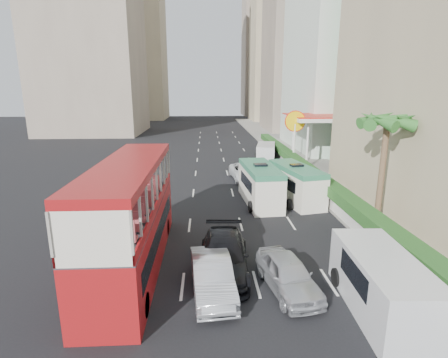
{
  "coord_description": "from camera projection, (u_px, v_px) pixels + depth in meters",
  "views": [
    {
      "loc": [
        -2.51,
        -15.46,
        8.17
      ],
      "look_at": [
        -1.5,
        4.0,
        3.2
      ],
      "focal_mm": 28.0,
      "sensor_mm": 36.0,
      "label": 1
    }
  ],
  "objects": [
    {
      "name": "tower_left_b",
      "position": [
        135.0,
        35.0,
        97.41
      ],
      "size": [
        16.0,
        16.0,
        46.0
      ],
      "primitive_type": "cube",
      "color": "#C0AE89",
      "rests_on": "ground"
    },
    {
      "name": "panel_van_near",
      "position": [
        382.0,
        284.0,
        13.1
      ],
      "size": [
        2.46,
        5.61,
        2.21
      ],
      "primitive_type": "cube",
      "rotation": [
        0.0,
        0.0,
        -0.05
      ],
      "color": "silver",
      "rests_on": "ground"
    },
    {
      "name": "kerb_wall",
      "position": [
        305.0,
        178.0,
        30.79
      ],
      "size": [
        0.3,
        44.0,
        1.0
      ],
      "primitive_type": "cube",
      "color": "silver",
      "rests_on": "sidewalk"
    },
    {
      "name": "tower_far_b",
      "position": [
        265.0,
        53.0,
        113.65
      ],
      "size": [
        14.0,
        14.0,
        40.0
      ],
      "primitive_type": "cube",
      "color": "gray",
      "rests_on": "ground"
    },
    {
      "name": "ground_plane",
      "position": [
        259.0,
        262.0,
        17.1
      ],
      "size": [
        200.0,
        200.0,
        0.0
      ],
      "primitive_type": "plane",
      "color": "black",
      "rests_on": "ground"
    },
    {
      "name": "tower_far_a",
      "position": [
        279.0,
        36.0,
        91.87
      ],
      "size": [
        14.0,
        14.0,
        44.0
      ],
      "primitive_type": "cube",
      "color": "#C0AE89",
      "rests_on": "ground"
    },
    {
      "name": "double_decker_bus",
      "position": [
        132.0,
        215.0,
        16.18
      ],
      "size": [
        2.5,
        11.0,
        5.06
      ],
      "primitive_type": "cube",
      "color": "maroon",
      "rests_on": "ground"
    },
    {
      "name": "sidewalk",
      "position": [
        302.0,
        160.0,
        41.73
      ],
      "size": [
        6.0,
        120.0,
        0.18
      ],
      "primitive_type": "cube",
      "color": "#99968C",
      "rests_on": "ground"
    },
    {
      "name": "van_asset",
      "position": [
        246.0,
        180.0,
        32.77
      ],
      "size": [
        3.02,
        5.6,
        1.49
      ],
      "primitive_type": "imported",
      "rotation": [
        0.0,
        0.0,
        0.1
      ],
      "color": "silver",
      "rests_on": "ground"
    },
    {
      "name": "shell_station",
      "position": [
        317.0,
        140.0,
        39.18
      ],
      "size": [
        6.5,
        8.0,
        5.5
      ],
      "primitive_type": "cube",
      "color": "silver",
      "rests_on": "ground"
    },
    {
      "name": "panel_van_far",
      "position": [
        266.0,
        153.0,
        41.16
      ],
      "size": [
        2.97,
        5.34,
        2.02
      ],
      "primitive_type": "cube",
      "rotation": [
        0.0,
        0.0,
        -0.2
      ],
      "color": "silver",
      "rests_on": "ground"
    },
    {
      "name": "tower_mid",
      "position": [
        310.0,
        1.0,
        67.95
      ],
      "size": [
        16.0,
        16.0,
        50.0
      ],
      "primitive_type": "cube",
      "color": "gray",
      "rests_on": "ground"
    },
    {
      "name": "car_black",
      "position": [
        224.0,
        271.0,
        16.21
      ],
      "size": [
        2.49,
        5.57,
        1.58
      ],
      "primitive_type": "imported",
      "rotation": [
        0.0,
        0.0,
        -0.05
      ],
      "color": "black",
      "rests_on": "ground"
    },
    {
      "name": "palm_tree",
      "position": [
        382.0,
        174.0,
        20.53
      ],
      "size": [
        0.36,
        0.36,
        6.4
      ],
      "primitive_type": "cylinder",
      "color": "brown",
      "rests_on": "sidewalk"
    },
    {
      "name": "minibus_far",
      "position": [
        296.0,
        184.0,
        26.25
      ],
      "size": [
        3.22,
        6.35,
        2.69
      ],
      "primitive_type": "cube",
      "rotation": [
        0.0,
        0.0,
        0.21
      ],
      "color": "silver",
      "rests_on": "ground"
    },
    {
      "name": "hedge",
      "position": [
        306.0,
        168.0,
        30.58
      ],
      "size": [
        1.1,
        44.0,
        0.7
      ],
      "primitive_type": "cube",
      "color": "#2D6626",
      "rests_on": "kerb_wall"
    },
    {
      "name": "car_silver_lane_b",
      "position": [
        287.0,
        290.0,
        14.73
      ],
      "size": [
        2.48,
        4.51,
        1.45
      ],
      "primitive_type": "imported",
      "rotation": [
        0.0,
        0.0,
        0.19
      ],
      "color": "silver",
      "rests_on": "ground"
    },
    {
      "name": "minibus_near",
      "position": [
        260.0,
        184.0,
        25.83
      ],
      "size": [
        2.59,
        6.46,
        2.8
      ],
      "primitive_type": "cube",
      "rotation": [
        0.0,
        0.0,
        0.08
      ],
      "color": "silver",
      "rests_on": "ground"
    },
    {
      "name": "car_silver_lane_a",
      "position": [
        212.0,
        292.0,
        14.57
      ],
      "size": [
        1.99,
        4.65,
        1.49
      ],
      "primitive_type": "imported",
      "rotation": [
        0.0,
        0.0,
        0.09
      ],
      "color": "silver",
      "rests_on": "ground"
    }
  ]
}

